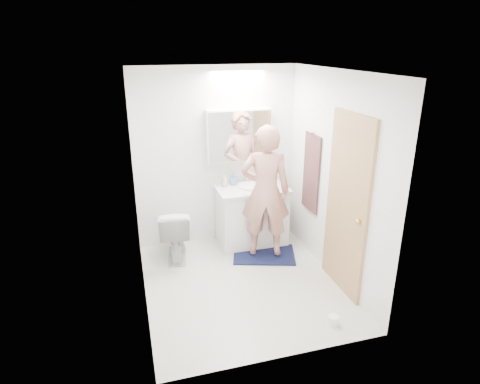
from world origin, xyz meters
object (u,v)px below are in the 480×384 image
object	(u,v)px
person	(265,192)
medicine_cabinet	(239,135)
toothbrush_cup	(264,180)
soap_bottle_a	(225,179)
soap_bottle_b	(234,179)
toilet_paper_roll	(333,320)
vanity_cabinet	(252,217)
toilet	(175,233)

from	to	relation	value
person	medicine_cabinet	bearing A→B (deg)	-56.91
toothbrush_cup	soap_bottle_a	bearing A→B (deg)	-178.99
soap_bottle_b	toilet_paper_roll	size ratio (longest dim) A/B	1.55
medicine_cabinet	toothbrush_cup	world-z (taller)	medicine_cabinet
vanity_cabinet	toothbrush_cup	bearing A→B (deg)	35.58
vanity_cabinet	medicine_cabinet	size ratio (longest dim) A/B	1.02
medicine_cabinet	soap_bottle_b	world-z (taller)	medicine_cabinet
toilet	soap_bottle_a	xyz separation A→B (m)	(0.73, 0.27, 0.57)
toothbrush_cup	toilet_paper_roll	world-z (taller)	toothbrush_cup
toilet	vanity_cabinet	bearing A→B (deg)	-165.85
person	toilet	bearing A→B (deg)	3.09
medicine_cabinet	toilet_paper_roll	distance (m)	2.61
person	toilet_paper_roll	size ratio (longest dim) A/B	15.48
person	toilet_paper_roll	world-z (taller)	person
soap_bottle_b	toilet_paper_roll	distance (m)	2.32
soap_bottle_a	soap_bottle_b	bearing A→B (deg)	12.33
medicine_cabinet	toothbrush_cup	size ratio (longest dim) A/B	9.82
vanity_cabinet	toilet	distance (m)	1.08
medicine_cabinet	soap_bottle_b	distance (m)	0.60
vanity_cabinet	toilet_paper_roll	distance (m)	1.98
vanity_cabinet	toilet_paper_roll	xyz separation A→B (m)	(0.25, -1.93, -0.34)
person	soap_bottle_b	world-z (taller)	person
person	toilet_paper_roll	bearing A→B (deg)	114.92
medicine_cabinet	person	world-z (taller)	medicine_cabinet
toilet	medicine_cabinet	bearing A→B (deg)	-153.05
soap_bottle_a	soap_bottle_b	distance (m)	0.14
vanity_cabinet	toilet	size ratio (longest dim) A/B	1.29
vanity_cabinet	person	xyz separation A→B (m)	(0.05, -0.40, 0.51)
toilet	toilet_paper_roll	world-z (taller)	toilet
vanity_cabinet	soap_bottle_b	distance (m)	0.58
medicine_cabinet	soap_bottle_a	world-z (taller)	medicine_cabinet
medicine_cabinet	soap_bottle_b	xyz separation A→B (m)	(-0.08, -0.03, -0.59)
soap_bottle_b	toilet_paper_roll	world-z (taller)	soap_bottle_b
toilet_paper_roll	toothbrush_cup	bearing A→B (deg)	90.64
toilet	toothbrush_cup	distance (m)	1.42
toilet	soap_bottle_a	world-z (taller)	soap_bottle_a
vanity_cabinet	medicine_cabinet	distance (m)	1.14
toilet	person	distance (m)	1.28
soap_bottle_a	vanity_cabinet	bearing A→B (deg)	-23.65
person	soap_bottle_a	size ratio (longest dim) A/B	8.52
person	toothbrush_cup	size ratio (longest dim) A/B	19.00
person	soap_bottle_a	xyz separation A→B (m)	(-0.39, 0.55, 0.02)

